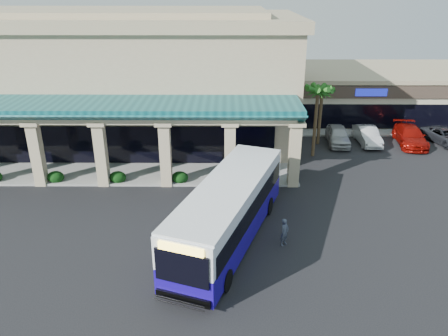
{
  "coord_description": "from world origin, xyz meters",
  "views": [
    {
      "loc": [
        1.27,
        -23.16,
        13.4
      ],
      "look_at": [
        1.1,
        3.14,
        2.2
      ],
      "focal_mm": 35.0,
      "sensor_mm": 36.0,
      "label": 1
    }
  ],
  "objects_px": {
    "pedestrian": "(285,232)",
    "car_silver": "(338,135)",
    "transit_bus": "(229,212)",
    "car_white": "(367,135)",
    "car_gray": "(445,136)",
    "car_red": "(410,136)"
  },
  "relations": [
    {
      "from": "transit_bus",
      "to": "car_white",
      "type": "height_order",
      "value": "transit_bus"
    },
    {
      "from": "car_silver",
      "to": "car_white",
      "type": "distance_m",
      "value": 2.66
    },
    {
      "from": "pedestrian",
      "to": "car_red",
      "type": "distance_m",
      "value": 21.02
    },
    {
      "from": "car_red",
      "to": "transit_bus",
      "type": "bearing_deg",
      "value": -128.98
    },
    {
      "from": "pedestrian",
      "to": "car_white",
      "type": "height_order",
      "value": "pedestrian"
    },
    {
      "from": "transit_bus",
      "to": "pedestrian",
      "type": "relative_size",
      "value": 7.93
    },
    {
      "from": "transit_bus",
      "to": "car_white",
      "type": "xyz_separation_m",
      "value": [
        12.5,
        16.16,
        -1.02
      ]
    },
    {
      "from": "car_silver",
      "to": "car_red",
      "type": "bearing_deg",
      "value": 3.92
    },
    {
      "from": "pedestrian",
      "to": "car_silver",
      "type": "bearing_deg",
      "value": 18.21
    },
    {
      "from": "car_red",
      "to": "car_gray",
      "type": "distance_m",
      "value": 3.34
    },
    {
      "from": "transit_bus",
      "to": "car_gray",
      "type": "xyz_separation_m",
      "value": [
        19.56,
        16.27,
        -1.1
      ]
    },
    {
      "from": "transit_bus",
      "to": "pedestrian",
      "type": "distance_m",
      "value": 3.24
    },
    {
      "from": "car_white",
      "to": "car_red",
      "type": "bearing_deg",
      "value": -4.19
    },
    {
      "from": "car_white",
      "to": "car_red",
      "type": "height_order",
      "value": "car_red"
    },
    {
      "from": "transit_bus",
      "to": "car_white",
      "type": "relative_size",
      "value": 2.77
    },
    {
      "from": "pedestrian",
      "to": "transit_bus",
      "type": "bearing_deg",
      "value": 122.11
    },
    {
      "from": "car_silver",
      "to": "transit_bus",
      "type": "bearing_deg",
      "value": -116.39
    },
    {
      "from": "car_silver",
      "to": "car_red",
      "type": "distance_m",
      "value": 6.4
    },
    {
      "from": "car_red",
      "to": "car_gray",
      "type": "bearing_deg",
      "value": 12.73
    },
    {
      "from": "car_white",
      "to": "pedestrian",
      "type": "bearing_deg",
      "value": -120.07
    },
    {
      "from": "car_silver",
      "to": "car_gray",
      "type": "bearing_deg",
      "value": 6.43
    },
    {
      "from": "transit_bus",
      "to": "car_gray",
      "type": "distance_m",
      "value": 25.47
    }
  ]
}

